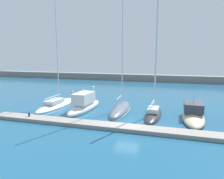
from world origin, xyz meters
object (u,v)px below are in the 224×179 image
sailboat_white_nearest (57,104)px  sailboat_charcoal_fourth (153,113)px  motorboat_ivory_second (84,105)px  dock_bollard (29,115)px  sailboat_slate_third (120,109)px  mooring_buoy_white (93,88)px  mooring_buoy_yellow (72,93)px  motorboat_sand_fifth (193,114)px

sailboat_white_nearest → sailboat_charcoal_fourth: bearing=-94.0°
motorboat_ivory_second → dock_bollard: bearing=146.6°
sailboat_slate_third → mooring_buoy_white: size_ratio=23.28×
motorboat_ivory_second → sailboat_white_nearest: bearing=81.9°
mooring_buoy_yellow → sailboat_white_nearest: bearing=-74.2°
mooring_buoy_white → dock_bollard: bearing=-85.8°
motorboat_ivory_second → sailboat_slate_third: 4.87m
motorboat_ivory_second → mooring_buoy_yellow: (-7.64, 11.22, -0.69)m
sailboat_charcoal_fourth → dock_bollard: size_ratio=31.61×
sailboat_white_nearest → sailboat_slate_third: bearing=-90.6°
mooring_buoy_white → sailboat_charcoal_fourth: bearing=-50.5°
motorboat_sand_fifth → dock_bollard: 18.74m
sailboat_white_nearest → sailboat_charcoal_fourth: sailboat_white_nearest is taller
sailboat_white_nearest → motorboat_ivory_second: size_ratio=2.20×
motorboat_ivory_second → motorboat_sand_fifth: motorboat_ivory_second is taller
sailboat_white_nearest → mooring_buoy_yellow: (-2.93, 10.35, -0.21)m
mooring_buoy_white → dock_bollard: dock_bollard is taller
sailboat_white_nearest → motorboat_ivory_second: sailboat_white_nearest is taller
sailboat_white_nearest → mooring_buoy_yellow: bearing=16.7°
sailboat_slate_third → dock_bollard: size_ratio=40.91×
sailboat_white_nearest → motorboat_sand_fifth: sailboat_white_nearest is taller
sailboat_charcoal_fourth → mooring_buoy_yellow: sailboat_charcoal_fourth is taller
motorboat_ivory_second → sailboat_charcoal_fourth: (9.16, -0.33, -0.36)m
sailboat_white_nearest → mooring_buoy_white: 17.20m
sailboat_charcoal_fourth → motorboat_ivory_second: bearing=89.4°
motorboat_ivory_second → sailboat_charcoal_fourth: size_ratio=0.61×
motorboat_ivory_second → mooring_buoy_yellow: size_ratio=14.93×
sailboat_slate_third → motorboat_sand_fifth: 8.91m
sailboat_slate_third → sailboat_charcoal_fourth: 4.45m
sailboat_white_nearest → dock_bollard: bearing=-174.9°
mooring_buoy_yellow → sailboat_charcoal_fourth: bearing=-34.5°
motorboat_sand_fifth → dock_bollard: motorboat_sand_fifth is taller
motorboat_ivory_second → sailboat_slate_third: (4.81, 0.61, -0.37)m
mooring_buoy_yellow → mooring_buoy_white: mooring_buoy_white is taller
sailboat_charcoal_fourth → sailboat_white_nearest: bearing=86.5°
sailboat_charcoal_fourth → mooring_buoy_white: size_ratio=17.99×
motorboat_sand_fifth → mooring_buoy_yellow: bearing=62.9°
sailboat_slate_third → mooring_buoy_yellow: bearing=47.1°
sailboat_slate_third → sailboat_white_nearest: bearing=86.0°
motorboat_ivory_second → mooring_buoy_white: 19.00m
motorboat_sand_fifth → mooring_buoy_white: bearing=48.3°
sailboat_white_nearest → sailboat_slate_third: (9.52, -0.26, 0.10)m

